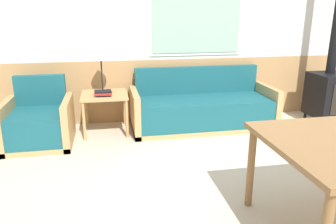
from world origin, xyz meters
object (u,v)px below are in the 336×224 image
at_px(side_table, 105,99).
at_px(wood_stove, 331,84).
at_px(table_lamp, 101,55).
at_px(armchair, 39,124).
at_px(couch, 202,109).

bearing_deg(side_table, wood_stove, -3.27).
bearing_deg(table_lamp, armchair, -154.61).
height_order(armchair, table_lamp, table_lamp).
distance_m(couch, armchair, 2.16).
distance_m(couch, side_table, 1.36).
relative_size(table_lamp, wood_stove, 0.26).
relative_size(armchair, wood_stove, 0.34).
xyz_separation_m(armchair, wood_stove, (4.02, 0.08, 0.32)).
height_order(side_table, table_lamp, table_lamp).
relative_size(armchair, table_lamp, 1.30).
bearing_deg(wood_stove, table_lamp, 174.90).
xyz_separation_m(couch, table_lamp, (-1.36, 0.14, 0.77)).
bearing_deg(table_lamp, side_table, -79.44).
xyz_separation_m(couch, armchair, (-2.15, -0.23, -0.00)).
relative_size(armchair, side_table, 1.34).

